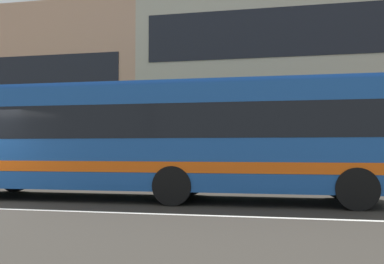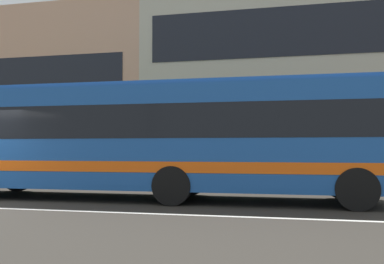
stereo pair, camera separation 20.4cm
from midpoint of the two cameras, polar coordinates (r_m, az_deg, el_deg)
hedge_row_far at (r=17.43m, az=-17.52°, el=-5.73°), size 16.06×1.10×0.72m
apartment_block_left at (r=31.64m, az=-23.71°, el=3.99°), size 22.84×10.58×9.57m
apartment_block_right at (r=25.92m, az=16.74°, el=8.20°), size 18.28×10.58×12.22m
transit_bus at (r=11.75m, az=-4.55°, el=-0.62°), size 12.42×2.74×3.23m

